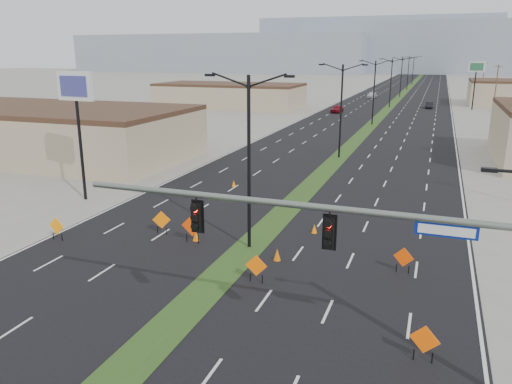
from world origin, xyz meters
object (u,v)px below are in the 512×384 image
(streetlight_0, at_px, (249,158))
(construction_sign_2, at_px, (161,221))
(construction_sign_1, at_px, (192,227))
(construction_sign_5, at_px, (403,258))
(cone_1, at_px, (314,229))
(pole_sign_east_far, at_px, (476,70))
(streetlight_3, at_px, (391,81))
(streetlight_6, at_px, (413,69))
(signal_mast, at_px, (384,252))
(streetlight_5, at_px, (408,72))
(cone_3, at_px, (234,184))
(streetlight_1, at_px, (341,108))
(car_mid, at_px, (429,105))
(car_far, at_px, (372,95))
(cone_2, at_px, (277,255))
(pole_sign_west, at_px, (76,96))
(construction_sign_4, at_px, (424,341))
(construction_sign_0, at_px, (57,227))
(streetlight_2, at_px, (374,91))
(streetlight_4, at_px, (401,76))
(construction_sign_3, at_px, (256,267))
(cone_0, at_px, (196,236))
(car_left, at_px, (337,109))

(streetlight_0, height_order, construction_sign_2, streetlight_0)
(construction_sign_1, xyz_separation_m, construction_sign_5, (12.31, -0.09, -0.22))
(cone_1, relative_size, pole_sign_east_far, 0.06)
(streetlight_3, xyz_separation_m, streetlight_6, (0.00, 84.00, 0.00))
(signal_mast, bearing_deg, streetlight_5, 93.26)
(construction_sign_2, bearing_deg, cone_3, 72.21)
(streetlight_1, relative_size, streetlight_6, 1.00)
(car_mid, xyz_separation_m, car_far, (-14.47, 20.82, 0.05))
(car_far, relative_size, pole_sign_east_far, 0.52)
(construction_sign_5, bearing_deg, streetlight_6, 105.62)
(signal_mast, height_order, streetlight_6, streetlight_6)
(cone_2, height_order, pole_sign_west, pole_sign_west)
(construction_sign_1, xyz_separation_m, construction_sign_2, (-2.54, 0.73, -0.15))
(streetlight_3, distance_m, construction_sign_4, 93.13)
(streetlight_6, bearing_deg, streetlight_5, -90.00)
(construction_sign_4, relative_size, construction_sign_5, 1.06)
(signal_mast, distance_m, streetlight_1, 38.96)
(construction_sign_0, bearing_deg, pole_sign_east_far, 77.90)
(streetlight_2, bearing_deg, streetlight_4, 90.00)
(streetlight_5, distance_m, car_far, 34.93)
(streetlight_3, distance_m, pole_sign_east_far, 16.49)
(construction_sign_3, height_order, cone_3, construction_sign_3)
(construction_sign_0, relative_size, cone_0, 2.22)
(streetlight_4, xyz_separation_m, construction_sign_0, (-11.50, -114.95, -4.54))
(construction_sign_0, distance_m, construction_sign_5, 20.46)
(signal_mast, relative_size, streetlight_3, 1.63)
(streetlight_5, height_order, construction_sign_3, streetlight_5)
(car_left, xyz_separation_m, construction_sign_4, (18.68, -79.38, 0.16))
(streetlight_3, distance_m, construction_sign_2, 84.12)
(streetlight_3, relative_size, cone_3, 17.13)
(streetlight_3, xyz_separation_m, cone_3, (-6.17, -71.46, -5.13))
(signal_mast, height_order, streetlight_1, streetlight_1)
(construction_sign_0, height_order, construction_sign_1, construction_sign_1)
(streetlight_3, bearing_deg, construction_sign_3, -88.70)
(streetlight_6, height_order, cone_0, streetlight_6)
(construction_sign_0, height_order, cone_3, construction_sign_0)
(cone_0, bearing_deg, construction_sign_5, -2.17)
(streetlight_3, distance_m, car_far, 23.40)
(construction_sign_0, bearing_deg, cone_2, 12.23)
(car_mid, distance_m, construction_sign_4, 93.67)
(car_left, relative_size, cone_1, 7.03)
(streetlight_3, distance_m, car_left, 16.33)
(construction_sign_1, distance_m, cone_2, 5.74)
(streetlight_0, distance_m, construction_sign_3, 6.58)
(car_left, height_order, construction_sign_4, construction_sign_4)
(streetlight_6, height_order, construction_sign_0, streetlight_6)
(streetlight_5, relative_size, car_left, 2.35)
(streetlight_1, relative_size, streetlight_4, 1.00)
(car_left, distance_m, construction_sign_3, 75.95)
(streetlight_4, xyz_separation_m, construction_sign_2, (-6.03, -111.79, -4.52))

